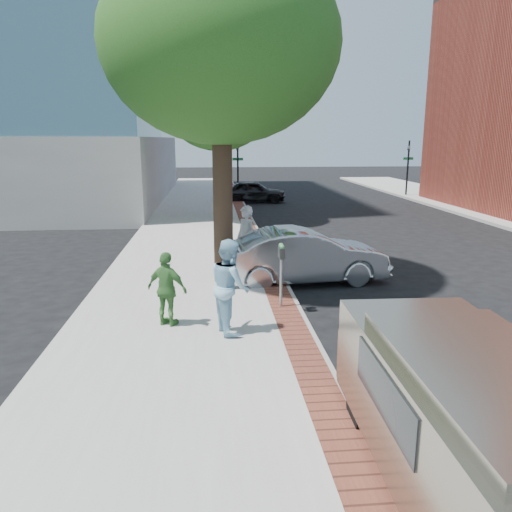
{
  "coord_description": "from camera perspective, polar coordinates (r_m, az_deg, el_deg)",
  "views": [
    {
      "loc": [
        -0.91,
        -11.37,
        3.91
      ],
      "look_at": [
        0.12,
        0.08,
        1.2
      ],
      "focal_mm": 35.0,
      "sensor_mm": 36.0,
      "label": 1
    }
  ],
  "objects": [
    {
      "name": "sidewalk",
      "position": [
        19.76,
        -6.78,
        1.97
      ],
      "size": [
        5.0,
        60.0,
        0.15
      ],
      "primitive_type": "cube",
      "color": "#9E9991",
      "rests_on": "ground"
    },
    {
      "name": "person_green",
      "position": [
        10.34,
        -10.11,
        -3.75
      ],
      "size": [
        0.98,
        0.76,
        1.55
      ],
      "primitive_type": "imported",
      "rotation": [
        0.0,
        0.0,
        2.65
      ],
      "color": "#437D39",
      "rests_on": "sidewalk"
    },
    {
      "name": "person_gray",
      "position": [
        14.13,
        -1.17,
        1.87
      ],
      "size": [
        0.78,
        0.84,
        1.94
      ],
      "primitive_type": "imported",
      "rotation": [
        0.0,
        0.0,
        -0.98
      ],
      "color": "silver",
      "rests_on": "sidewalk"
    },
    {
      "name": "bg_car",
      "position": [
        31.56,
        -0.29,
        7.39
      ],
      "size": [
        4.1,
        1.85,
        1.37
      ],
      "primitive_type": "imported",
      "rotation": [
        0.0,
        0.0,
        1.51
      ],
      "color": "black",
      "rests_on": "ground"
    },
    {
      "name": "signal_near",
      "position": [
        33.46,
        -2.09,
        10.41
      ],
      "size": [
        0.7,
        0.15,
        3.8
      ],
      "color": "black",
      "rests_on": "ground"
    },
    {
      "name": "parking_meter",
      "position": [
        11.23,
        2.92,
        -0.7
      ],
      "size": [
        0.12,
        0.32,
        1.47
      ],
      "color": "gray",
      "rests_on": "sidewalk"
    },
    {
      "name": "ground",
      "position": [
        12.06,
        -0.55,
        -5.65
      ],
      "size": [
        120.0,
        120.0,
        0.0
      ],
      "primitive_type": "plane",
      "color": "black",
      "rests_on": "ground"
    },
    {
      "name": "curb",
      "position": [
        19.85,
        0.6,
        2.12
      ],
      "size": [
        0.1,
        60.0,
        0.15
      ],
      "primitive_type": "cube",
      "color": "gray",
      "rests_on": "ground"
    },
    {
      "name": "tree_near",
      "position": [
        13.47,
        -4.09,
        22.91
      ],
      "size": [
        6.0,
        6.0,
        8.51
      ],
      "color": "black",
      "rests_on": "sidewalk"
    },
    {
      "name": "person_officer",
      "position": [
        9.83,
        -2.99,
        -3.45
      ],
      "size": [
        0.92,
        1.07,
        1.88
      ],
      "primitive_type": "imported",
      "rotation": [
        0.0,
        0.0,
        1.83
      ],
      "color": "#8CC0D9",
      "rests_on": "sidewalk"
    },
    {
      "name": "brick_strip",
      "position": [
        19.8,
        -0.4,
        2.33
      ],
      "size": [
        0.6,
        60.0,
        0.01
      ],
      "primitive_type": "cube",
      "color": "brown",
      "rests_on": "sidewalk"
    },
    {
      "name": "sedan_silver",
      "position": [
        13.81,
        5.46,
        -0.0
      ],
      "size": [
        4.73,
        2.08,
        1.51
      ],
      "primitive_type": "imported",
      "rotation": [
        0.0,
        0.0,
        1.68
      ],
      "color": "#ABADB2",
      "rests_on": "ground"
    },
    {
      "name": "signal_far",
      "position": [
        36.01,
        16.97,
        10.05
      ],
      "size": [
        0.7,
        0.15,
        3.8
      ],
      "color": "black",
      "rests_on": "ground"
    },
    {
      "name": "tree_far",
      "position": [
        23.42,
        -4.33,
        16.62
      ],
      "size": [
        4.8,
        4.8,
        7.14
      ],
      "color": "black",
      "rests_on": "sidewalk"
    },
    {
      "name": "office_base",
      "position": [
        35.55,
        -25.37,
        8.92
      ],
      "size": [
        18.2,
        22.2,
        4.0
      ],
      "primitive_type": "cube",
      "color": "gray",
      "rests_on": "ground"
    },
    {
      "name": "van",
      "position": [
        6.15,
        22.79,
        -16.47
      ],
      "size": [
        1.94,
        4.82,
        1.76
      ],
      "rotation": [
        0.0,
        0.0,
        -0.03
      ],
      "color": "gray",
      "rests_on": "ground"
    }
  ]
}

